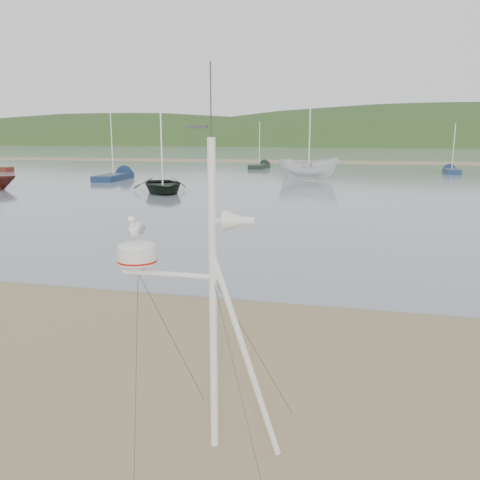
% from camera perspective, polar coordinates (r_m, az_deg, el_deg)
% --- Properties ---
extents(ground, '(560.00, 560.00, 0.00)m').
position_cam_1_polar(ground, '(9.10, -16.35, -13.47)').
color(ground, olive).
rests_on(ground, ground).
extents(water, '(560.00, 256.00, 0.04)m').
position_cam_1_polar(water, '(139.21, 11.94, 9.78)').
color(water, slate).
rests_on(water, ground).
extents(sandbar, '(560.00, 7.00, 0.07)m').
position_cam_1_polar(sandbar, '(77.30, 10.46, 8.64)').
color(sandbar, olive).
rests_on(sandbar, water).
extents(hill_ridge, '(620.00, 180.00, 80.00)m').
position_cam_1_polar(hill_ridge, '(243.64, 16.89, 5.55)').
color(hill_ridge, '#223917').
rests_on(hill_ridge, ground).
extents(far_cottages, '(294.40, 6.30, 8.00)m').
position_cam_1_polar(far_cottages, '(203.10, 13.43, 11.33)').
color(far_cottages, beige).
rests_on(far_cottages, ground).
extents(mast_rig, '(2.03, 2.17, 4.58)m').
position_cam_1_polar(mast_rig, '(6.28, -3.59, -13.63)').
color(mast_rig, silver).
rests_on(mast_rig, ground).
extents(boat_dark, '(3.75, 2.70, 5.16)m').
position_cam_1_polar(boat_dark, '(34.61, -8.78, 9.52)').
color(boat_dark, black).
rests_on(boat_dark, water).
extents(boat_white, '(2.02, 1.97, 5.21)m').
position_cam_1_polar(boat_white, '(44.63, 7.78, 10.02)').
color(boat_white, silver).
rests_on(boat_white, water).
extents(sailboat_blue_far, '(1.44, 5.43, 5.42)m').
position_cam_1_polar(sailboat_blue_far, '(57.68, 22.52, 7.25)').
color(sailboat_blue_far, '#132445').
rests_on(sailboat_blue_far, ground).
extents(sailboat_dark_mid, '(2.01, 5.96, 5.85)m').
position_cam_1_polar(sailboat_dark_mid, '(61.96, 2.59, 8.35)').
color(sailboat_dark_mid, black).
rests_on(sailboat_dark_mid, ground).
extents(sailboat_blue_near, '(2.27, 7.24, 7.08)m').
position_cam_1_polar(sailboat_blue_near, '(47.63, -13.13, 7.09)').
color(sailboat_blue_near, '#132445').
rests_on(sailboat_blue_near, ground).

